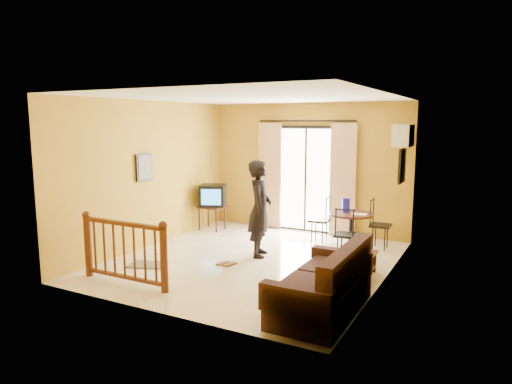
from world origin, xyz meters
The scene contains 19 objects.
ground centered at (0.00, 0.00, 0.00)m, with size 5.00×5.00×0.00m, color beige.
room_shell centered at (0.00, 0.00, 1.70)m, with size 5.00×5.00×5.00m.
balcony_door centered at (0.00, 2.43, 1.19)m, with size 2.25×0.14×2.46m.
tv_table centered at (-1.90, 1.61, 0.46)m, with size 0.54×0.45×0.54m.
television centered at (-1.87, 1.60, 0.78)m, with size 0.68×0.66×0.48m.
picture_left centered at (-2.22, -0.20, 1.55)m, with size 0.05×0.42×0.52m.
dining_table centered at (1.30, 1.52, 0.55)m, with size 0.83×0.83×0.70m.
water_jug centered at (1.17, 1.58, 0.83)m, with size 0.14×0.14×0.27m, color #1615CC.
serving_tray centered at (1.47, 1.42, 0.71)m, with size 0.28×0.18×0.02m, color beige.
dining_chairs centered at (1.27, 1.43, 0.00)m, with size 1.61×1.45×0.95m.
air_conditioner centered at (2.09, 1.95, 2.15)m, with size 0.31×0.60×0.40m.
botanical_print centered at (2.22, 1.30, 1.65)m, with size 0.05×0.50×0.60m.
coffee_table centered at (1.85, 0.02, 0.24)m, with size 0.44×0.80×0.36m.
bowl centered at (1.85, 0.02, 0.39)m, with size 0.21×0.21×0.07m, color brown.
sofa centered at (1.86, -1.51, 0.33)m, with size 0.85×1.83×0.88m.
standing_person centered at (-0.03, 0.32, 0.87)m, with size 0.63×0.41×1.73m, color black.
stair_balustrade centered at (-1.15, -1.90, 0.56)m, with size 1.63×0.13×1.04m.
doormat centered at (-1.45, -1.07, 0.01)m, with size 0.60×0.40×0.02m, color #635E4F.
sandals centered at (-0.29, -0.42, 0.01)m, with size 0.30×0.27×0.03m.
Camera 1 is at (3.65, -6.78, 2.40)m, focal length 32.00 mm.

